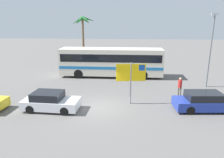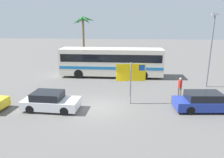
{
  "view_description": "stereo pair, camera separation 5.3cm",
  "coord_description": "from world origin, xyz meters",
  "px_view_note": "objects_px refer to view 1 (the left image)",
  "views": [
    {
      "loc": [
        2.04,
        -14.19,
        6.14
      ],
      "look_at": [
        0.68,
        3.19,
        1.3
      ],
      "focal_mm": 33.71,
      "sensor_mm": 36.0,
      "label": 1
    },
    {
      "loc": [
        2.09,
        -14.19,
        6.14
      ],
      "look_at": [
        0.68,
        3.19,
        1.3
      ],
      "focal_mm": 33.71,
      "sensor_mm": 36.0,
      "label": 2
    }
  ],
  "objects_px": {
    "bus_front_coach": "(111,61)",
    "car_white": "(50,101)",
    "car_blue": "(206,102)",
    "ferry_sign": "(132,74)",
    "pedestrian_by_bus": "(180,85)"
  },
  "relations": [
    {
      "from": "bus_front_coach",
      "to": "car_blue",
      "type": "height_order",
      "value": "bus_front_coach"
    },
    {
      "from": "bus_front_coach",
      "to": "car_blue",
      "type": "bearing_deg",
      "value": -50.1
    },
    {
      "from": "bus_front_coach",
      "to": "car_white",
      "type": "xyz_separation_m",
      "value": [
        -3.52,
        -9.71,
        -1.15
      ]
    },
    {
      "from": "car_blue",
      "to": "pedestrian_by_bus",
      "type": "relative_size",
      "value": 2.89
    },
    {
      "from": "pedestrian_by_bus",
      "to": "bus_front_coach",
      "type": "bearing_deg",
      "value": 61.03
    },
    {
      "from": "car_white",
      "to": "pedestrian_by_bus",
      "type": "height_order",
      "value": "pedestrian_by_bus"
    },
    {
      "from": "bus_front_coach",
      "to": "car_white",
      "type": "relative_size",
      "value": 2.84
    },
    {
      "from": "car_blue",
      "to": "car_white",
      "type": "distance_m",
      "value": 11.0
    },
    {
      "from": "car_white",
      "to": "car_blue",
      "type": "bearing_deg",
      "value": 6.55
    },
    {
      "from": "ferry_sign",
      "to": "pedestrian_by_bus",
      "type": "bearing_deg",
      "value": 19.04
    },
    {
      "from": "car_blue",
      "to": "ferry_sign",
      "type": "bearing_deg",
      "value": 166.6
    },
    {
      "from": "bus_front_coach",
      "to": "ferry_sign",
      "type": "height_order",
      "value": "ferry_sign"
    },
    {
      "from": "bus_front_coach",
      "to": "ferry_sign",
      "type": "relative_size",
      "value": 3.55
    },
    {
      "from": "ferry_sign",
      "to": "car_white",
      "type": "xyz_separation_m",
      "value": [
        -5.7,
        -1.62,
        -1.69
      ]
    },
    {
      "from": "bus_front_coach",
      "to": "car_white",
      "type": "distance_m",
      "value": 10.39
    }
  ]
}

